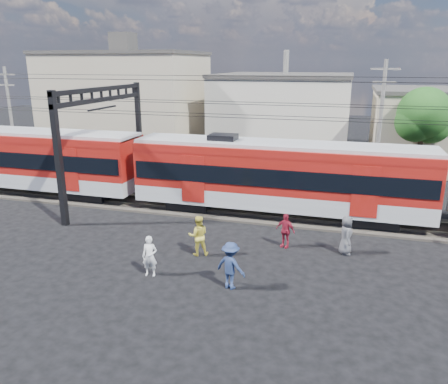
{
  "coord_description": "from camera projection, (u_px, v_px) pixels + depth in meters",
  "views": [
    {
      "loc": [
        4.09,
        -15.07,
        8.29
      ],
      "look_at": [
        -1.67,
        5.0,
        2.08
      ],
      "focal_mm": 35.0,
      "sensor_mm": 36.0,
      "label": 1
    }
  ],
  "objects": [
    {
      "name": "pedestrian_d",
      "position": [
        285.0,
        230.0,
        20.2
      ],
      "size": [
        1.04,
        0.72,
        1.64
      ],
      "primitive_type": "imported",
      "rotation": [
        0.0,
        0.0,
        -0.37
      ],
      "color": "maroon",
      "rests_on": "ground"
    },
    {
      "name": "ground",
      "position": [
        230.0,
        280.0,
        17.33
      ],
      "size": [
        120.0,
        120.0,
        0.0
      ],
      "primitive_type": "plane",
      "color": "black",
      "rests_on": "ground"
    },
    {
      "name": "pedestrian_c",
      "position": [
        231.0,
        266.0,
        16.46
      ],
      "size": [
        1.36,
        1.02,
        1.87
      ],
      "primitive_type": "imported",
      "rotation": [
        0.0,
        0.0,
        2.84
      ],
      "color": "navy",
      "rests_on": "ground"
    },
    {
      "name": "building_midwest",
      "position": [
        284.0,
        113.0,
        41.69
      ],
      "size": [
        12.24,
        12.24,
        7.3
      ],
      "color": "beige",
      "rests_on": "ground"
    },
    {
      "name": "utility_pole_mid",
      "position": [
        380.0,
        123.0,
        28.27
      ],
      "size": [
        1.8,
        0.24,
        8.5
      ],
      "color": "slate",
      "rests_on": "ground"
    },
    {
      "name": "rail_near",
      "position": [
        264.0,
        216.0,
        23.96
      ],
      "size": [
        70.0,
        0.12,
        0.12
      ],
      "primitive_type": "cube",
      "color": "#59544C",
      "rests_on": "track_bed"
    },
    {
      "name": "pedestrian_b",
      "position": [
        198.0,
        236.0,
        19.35
      ],
      "size": [
        1.09,
        0.98,
        1.84
      ],
      "primitive_type": "imported",
      "rotation": [
        0.0,
        0.0,
        3.53
      ],
      "color": "gold",
      "rests_on": "ground"
    },
    {
      "name": "commuter_train",
      "position": [
        283.0,
        175.0,
        23.8
      ],
      "size": [
        50.3,
        3.08,
        4.17
      ],
      "color": "black",
      "rests_on": "ground"
    },
    {
      "name": "catenary",
      "position": [
        124.0,
        119.0,
        25.52
      ],
      "size": [
        70.0,
        9.3,
        7.52
      ],
      "color": "black",
      "rests_on": "ground"
    },
    {
      "name": "pedestrian_e",
      "position": [
        346.0,
        235.0,
        19.47
      ],
      "size": [
        0.68,
        0.94,
        1.78
      ],
      "primitive_type": "imported",
      "rotation": [
        0.0,
        0.0,
        1.71
      ],
      "color": "#49494E",
      "rests_on": "ground"
    },
    {
      "name": "tree_near",
      "position": [
        426.0,
        117.0,
        30.24
      ],
      "size": [
        3.82,
        3.64,
        6.72
      ],
      "color": "#382619",
      "rests_on": "ground"
    },
    {
      "name": "utility_pole_west",
      "position": [
        11.0,
        115.0,
        34.82
      ],
      "size": [
        1.8,
        0.24,
        8.0
      ],
      "color": "slate",
      "rests_on": "ground"
    },
    {
      "name": "rail_far",
      "position": [
        269.0,
        208.0,
        25.34
      ],
      "size": [
        70.0,
        0.12,
        0.12
      ],
      "primitive_type": "cube",
      "color": "#59544C",
      "rests_on": "track_bed"
    },
    {
      "name": "pedestrian_a",
      "position": [
        150.0,
        256.0,
        17.48
      ],
      "size": [
        0.66,
        0.49,
        1.67
      ],
      "primitive_type": "imported",
      "rotation": [
        0.0,
        0.0,
        0.15
      ],
      "color": "silver",
      "rests_on": "ground"
    },
    {
      "name": "track_bed",
      "position": [
        267.0,
        214.0,
        24.68
      ],
      "size": [
        70.0,
        3.4,
        0.12
      ],
      "primitive_type": "cube",
      "color": "#2D2823",
      "rests_on": "ground"
    },
    {
      "name": "building_west",
      "position": [
        127.0,
        101.0,
        42.61
      ],
      "size": [
        14.28,
        10.2,
        9.3
      ],
      "color": "tan",
      "rests_on": "ground"
    }
  ]
}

